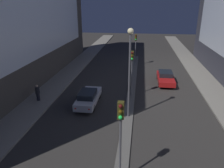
% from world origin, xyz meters
% --- Properties ---
extents(median_strip, '(0.84, 32.85, 0.11)m').
position_xyz_m(median_strip, '(0.00, 17.42, 0.06)').
color(median_strip, '#56544F').
rests_on(median_strip, ground).
extents(traffic_light_near, '(0.32, 0.42, 4.74)m').
position_xyz_m(traffic_light_near, '(0.00, 4.04, 3.58)').
color(traffic_light_near, '#4C4C51').
rests_on(traffic_light_near, median_strip).
extents(traffic_light_mid, '(0.32, 0.42, 4.74)m').
position_xyz_m(traffic_light_mid, '(0.00, 15.77, 3.58)').
color(traffic_light_mid, '#4C4C51').
rests_on(traffic_light_mid, median_strip).
extents(traffic_light_far, '(0.32, 0.42, 4.74)m').
position_xyz_m(traffic_light_far, '(0.00, 27.75, 3.58)').
color(traffic_light_far, '#4C4C51').
rests_on(traffic_light_far, median_strip).
extents(street_lamp, '(0.48, 0.48, 7.39)m').
position_xyz_m(street_lamp, '(0.00, 11.35, 5.00)').
color(street_lamp, '#4C4C51').
rests_on(street_lamp, median_strip).
extents(car_left_lane, '(1.72, 4.73, 1.47)m').
position_xyz_m(car_left_lane, '(-3.96, 13.31, 0.75)').
color(car_left_lane, '#B2B2B7').
rests_on(car_left_lane, ground).
extents(car_right_lane, '(1.86, 4.74, 1.38)m').
position_xyz_m(car_right_lane, '(3.96, 20.48, 0.71)').
color(car_right_lane, maroon).
rests_on(car_right_lane, ground).
extents(pedestrian_on_left_sidewalk, '(0.43, 0.43, 1.64)m').
position_xyz_m(pedestrian_on_left_sidewalk, '(-9.02, 13.27, 1.00)').
color(pedestrian_on_left_sidewalk, black).
rests_on(pedestrian_on_left_sidewalk, sidewalk_left).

